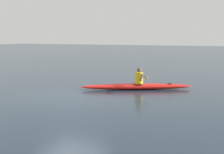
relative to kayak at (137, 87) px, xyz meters
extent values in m
plane|color=#1E2D3D|center=(1.55, 2.93, -0.14)|extent=(160.00, 160.00, 0.00)
ellipsoid|color=red|center=(0.00, 0.00, 0.00)|extent=(4.71, 3.22, 0.28)
torus|color=black|center=(-0.04, -0.03, 0.12)|extent=(0.78, 0.78, 0.04)
cylinder|color=black|center=(-1.31, -0.80, 0.13)|extent=(0.18, 0.18, 0.02)
cylinder|color=yellow|center=(-0.09, -0.06, 0.40)|extent=(0.35, 0.35, 0.52)
sphere|color=brown|center=(-0.09, -0.06, 0.77)|extent=(0.21, 0.21, 0.21)
cylinder|color=black|center=(-0.26, -0.16, 0.48)|extent=(1.07, 1.72, 0.03)
ellipsoid|color=gold|center=(0.26, -1.01, 0.48)|extent=(0.24, 0.36, 0.17)
ellipsoid|color=gold|center=(-0.79, 0.69, 0.48)|extent=(0.24, 0.36, 0.17)
cylinder|color=brown|center=(-0.02, -0.33, 0.46)|extent=(0.29, 0.22, 0.34)
cylinder|color=brown|center=(-0.31, 0.14, 0.46)|extent=(0.13, 0.32, 0.34)
camera|label=1|loc=(-5.78, 13.06, 2.26)|focal=49.91mm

